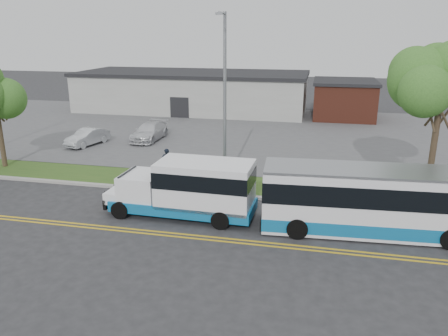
% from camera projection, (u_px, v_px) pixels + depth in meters
% --- Properties ---
extents(ground, '(140.00, 140.00, 0.00)m').
position_uv_depth(ground, '(159.00, 199.00, 23.47)').
color(ground, '#28282B').
rests_on(ground, ground).
extents(lane_line_north, '(70.00, 0.12, 0.01)m').
position_uv_depth(lane_line_north, '(129.00, 229.00, 19.88)').
color(lane_line_north, gold).
rests_on(lane_line_north, ground).
extents(lane_line_south, '(70.00, 0.12, 0.01)m').
position_uv_depth(lane_line_south, '(127.00, 232.00, 19.60)').
color(lane_line_south, gold).
rests_on(lane_line_south, ground).
extents(curb, '(80.00, 0.30, 0.15)m').
position_uv_depth(curb, '(166.00, 191.00, 24.48)').
color(curb, '#9E9B93').
rests_on(curb, ground).
extents(verge, '(80.00, 3.30, 0.10)m').
position_uv_depth(verge, '(176.00, 181.00, 26.16)').
color(verge, '#29521B').
rests_on(verge, ground).
extents(parking_lot, '(80.00, 25.00, 0.10)m').
position_uv_depth(parking_lot, '(226.00, 131.00, 39.30)').
color(parking_lot, '#4C4C4F').
rests_on(parking_lot, ground).
extents(commercial_building, '(25.40, 10.40, 4.35)m').
position_uv_depth(commercial_building, '(193.00, 91.00, 49.22)').
color(commercial_building, '#9E9E99').
rests_on(commercial_building, ground).
extents(brick_wing, '(6.30, 7.30, 3.90)m').
position_uv_depth(brick_wing, '(344.00, 99.00, 44.95)').
color(brick_wing, brown).
rests_on(brick_wing, ground).
extents(tree_east, '(5.20, 5.20, 8.33)m').
position_uv_depth(tree_east, '(443.00, 82.00, 21.53)').
color(tree_east, '#3C2921').
rests_on(tree_east, verge).
extents(streetlight_near, '(0.35, 1.53, 9.50)m').
position_uv_depth(streetlight_near, '(225.00, 96.00, 23.84)').
color(streetlight_near, gray).
rests_on(streetlight_near, verge).
extents(shuttle_bus, '(7.35, 2.62, 2.79)m').
position_uv_depth(shuttle_bus, '(191.00, 187.00, 20.85)').
color(shuttle_bus, '#0E639B').
rests_on(shuttle_bus, ground).
extents(transit_bus, '(10.80, 3.10, 2.96)m').
position_uv_depth(transit_bus, '(385.00, 202.00, 19.04)').
color(transit_bus, white).
rests_on(transit_bus, ground).
extents(pedestrian, '(0.74, 0.62, 1.72)m').
position_uv_depth(pedestrian, '(167.00, 162.00, 26.70)').
color(pedestrian, black).
rests_on(pedestrian, verge).
extents(parked_car_a, '(2.28, 4.08, 1.27)m').
position_uv_depth(parked_car_a, '(87.00, 137.00, 34.05)').
color(parked_car_a, silver).
rests_on(parked_car_a, parking_lot).
extents(parked_car_b, '(2.00, 4.75, 1.37)m').
position_uv_depth(parked_car_b, '(149.00, 132.00, 35.70)').
color(parked_car_b, silver).
rests_on(parked_car_b, parking_lot).
extents(grocery_bag_left, '(0.32, 0.32, 0.32)m').
position_uv_depth(grocery_bag_left, '(161.00, 174.00, 26.74)').
color(grocery_bag_left, white).
rests_on(grocery_bag_left, verge).
extents(grocery_bag_right, '(0.32, 0.32, 0.32)m').
position_uv_depth(grocery_bag_right, '(173.00, 172.00, 27.08)').
color(grocery_bag_right, white).
rests_on(grocery_bag_right, verge).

